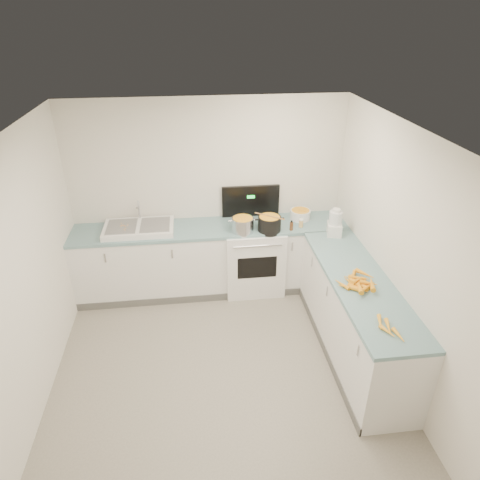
{
  "coord_description": "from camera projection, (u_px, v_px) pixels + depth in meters",
  "views": [
    {
      "loc": [
        -0.23,
        -3.18,
        3.39
      ],
      "look_at": [
        0.3,
        1.1,
        1.05
      ],
      "focal_mm": 32.0,
      "sensor_mm": 36.0,
      "label": 1
    }
  ],
  "objects": [
    {
      "name": "floor",
      "position": [
        224.0,
        381.0,
        4.42
      ],
      "size": [
        3.5,
        4.0,
        0.0
      ],
      "primitive_type": null,
      "color": "gray",
      "rests_on": "ground"
    },
    {
      "name": "extract_bottle",
      "position": [
        291.0,
        226.0,
        5.34
      ],
      "size": [
        0.04,
        0.04,
        0.11
      ],
      "primitive_type": "cylinder",
      "color": "#593319",
      "rests_on": "counter_back"
    },
    {
      "name": "wall_right",
      "position": [
        408.0,
        268.0,
        4.01
      ],
      "size": [
        0.0,
        4.0,
        2.5
      ],
      "primitive_type": null,
      "rotation": [
        1.57,
        0.0,
        -1.57
      ],
      "color": "silver",
      "rests_on": "ground"
    },
    {
      "name": "counter_back",
      "position": [
        212.0,
        258.0,
        5.67
      ],
      "size": [
        3.5,
        0.62,
        0.94
      ],
      "color": "white",
      "rests_on": "ground"
    },
    {
      "name": "sink",
      "position": [
        139.0,
        228.0,
        5.34
      ],
      "size": [
        0.86,
        0.52,
        0.31
      ],
      "color": "white",
      "rests_on": "counter_back"
    },
    {
      "name": "wooden_spoon",
      "position": [
        270.0,
        216.0,
        5.27
      ],
      "size": [
        0.34,
        0.25,
        0.02
      ],
      "primitive_type": "cylinder",
      "rotation": [
        1.57,
        0.0,
        0.94
      ],
      "color": "#AD7A47",
      "rests_on": "black_pot"
    },
    {
      "name": "peelings",
      "position": [
        124.0,
        225.0,
        5.31
      ],
      "size": [
        0.18,
        0.27,
        0.01
      ],
      "color": "tan",
      "rests_on": "sink"
    },
    {
      "name": "spice_jar",
      "position": [
        301.0,
        224.0,
        5.43
      ],
      "size": [
        0.05,
        0.05,
        0.09
      ],
      "primitive_type": "cylinder",
      "color": "#E5B266",
      "rests_on": "counter_back"
    },
    {
      "name": "peeled_carrots",
      "position": [
        388.0,
        328.0,
        3.69
      ],
      "size": [
        0.17,
        0.37,
        0.04
      ],
      "color": "#FFAB26",
      "rests_on": "counter_right"
    },
    {
      "name": "ceiling",
      "position": [
        219.0,
        143.0,
        3.22
      ],
      "size": [
        3.5,
        4.0,
        0.0
      ],
      "primitive_type": null,
      "rotation": [
        3.14,
        0.0,
        0.0
      ],
      "color": "silver",
      "rests_on": "ground"
    },
    {
      "name": "black_pot",
      "position": [
        269.0,
        224.0,
        5.33
      ],
      "size": [
        0.38,
        0.38,
        0.21
      ],
      "primitive_type": "cylinder",
      "rotation": [
        0.0,
        0.0,
        0.43
      ],
      "color": "black",
      "rests_on": "stove"
    },
    {
      "name": "steel_pot",
      "position": [
        243.0,
        225.0,
        5.3
      ],
      "size": [
        0.33,
        0.33,
        0.2
      ],
      "primitive_type": "cylinder",
      "rotation": [
        0.0,
        0.0,
        0.2
      ],
      "color": "silver",
      "rests_on": "stove"
    },
    {
      "name": "wall_back",
      "position": [
        209.0,
        195.0,
        5.56
      ],
      "size": [
        3.5,
        0.0,
        2.5
      ],
      "primitive_type": null,
      "rotation": [
        1.57,
        0.0,
        0.0
      ],
      "color": "silver",
      "rests_on": "ground"
    },
    {
      "name": "stove",
      "position": [
        253.0,
        256.0,
        5.72
      ],
      "size": [
        0.76,
        0.65,
        1.36
      ],
      "color": "white",
      "rests_on": "ground"
    },
    {
      "name": "wall_left",
      "position": [
        17.0,
        295.0,
        3.63
      ],
      "size": [
        0.0,
        4.0,
        2.5
      ],
      "primitive_type": null,
      "rotation": [
        1.57,
        0.0,
        1.57
      ],
      "color": "silver",
      "rests_on": "ground"
    },
    {
      "name": "mixing_bowl",
      "position": [
        300.0,
        215.0,
        5.63
      ],
      "size": [
        0.35,
        0.35,
        0.12
      ],
      "primitive_type": "cylinder",
      "rotation": [
        0.0,
        0.0,
        0.39
      ],
      "color": "white",
      "rests_on": "counter_back"
    },
    {
      "name": "food_processor",
      "position": [
        335.0,
        224.0,
        5.19
      ],
      "size": [
        0.21,
        0.24,
        0.34
      ],
      "color": "white",
      "rests_on": "counter_right"
    },
    {
      "name": "carrot_pile",
      "position": [
        358.0,
        282.0,
        4.28
      ],
      "size": [
        0.42,
        0.45,
        0.09
      ],
      "color": "#FFA71F",
      "rests_on": "counter_right"
    },
    {
      "name": "counter_right",
      "position": [
        355.0,
        316.0,
        4.61
      ],
      "size": [
        0.62,
        2.2,
        0.94
      ],
      "color": "white",
      "rests_on": "ground"
    }
  ]
}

